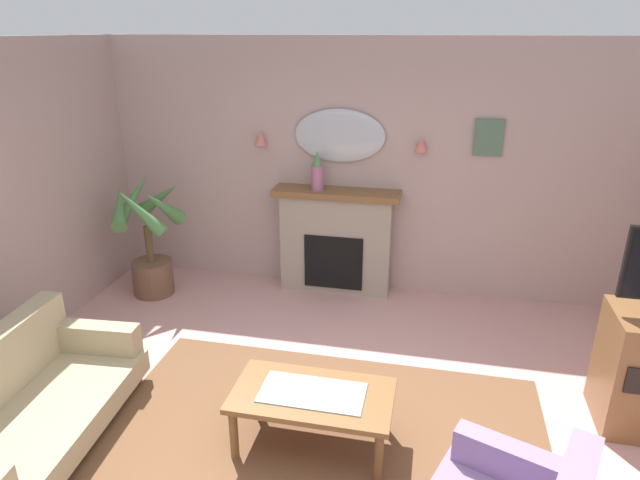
{
  "coord_description": "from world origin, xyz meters",
  "views": [
    {
      "loc": [
        0.67,
        -2.71,
        2.76
      ],
      "look_at": [
        -0.31,
        1.74,
        0.99
      ],
      "focal_mm": 30.66,
      "sensor_mm": 36.0,
      "label": 1
    }
  ],
  "objects_px": {
    "mantel_vase_right": "(317,173)",
    "coffee_table": "(312,400)",
    "wall_sconce_left": "(261,138)",
    "fireplace": "(336,242)",
    "potted_plant_tall_palm": "(148,239)",
    "floral_couch": "(22,405)",
    "framed_picture": "(489,138)",
    "wall_sconce_right": "(421,145)",
    "wall_mirror": "(339,136)"
  },
  "relations": [
    {
      "from": "floral_couch",
      "to": "mantel_vase_right",
      "type": "bearing_deg",
      "value": 62.89
    },
    {
      "from": "mantel_vase_right",
      "to": "wall_sconce_left",
      "type": "distance_m",
      "value": 0.73
    },
    {
      "from": "fireplace",
      "to": "mantel_vase_right",
      "type": "relative_size",
      "value": 3.24
    },
    {
      "from": "fireplace",
      "to": "wall_mirror",
      "type": "relative_size",
      "value": 1.42
    },
    {
      "from": "fireplace",
      "to": "wall_sconce_left",
      "type": "bearing_deg",
      "value": 173.84
    },
    {
      "from": "potted_plant_tall_palm",
      "to": "coffee_table",
      "type": "bearing_deg",
      "value": -40.64
    },
    {
      "from": "wall_mirror",
      "to": "wall_sconce_right",
      "type": "relative_size",
      "value": 6.86
    },
    {
      "from": "wall_mirror",
      "to": "framed_picture",
      "type": "bearing_deg",
      "value": 0.38
    },
    {
      "from": "mantel_vase_right",
      "to": "wall_mirror",
      "type": "xyz_separation_m",
      "value": [
        0.2,
        0.17,
        0.37
      ]
    },
    {
      "from": "wall_sconce_right",
      "to": "coffee_table",
      "type": "xyz_separation_m",
      "value": [
        -0.54,
        -2.57,
        -1.28
      ]
    },
    {
      "from": "framed_picture",
      "to": "coffee_table",
      "type": "distance_m",
      "value": 3.19
    },
    {
      "from": "fireplace",
      "to": "wall_mirror",
      "type": "xyz_separation_m",
      "value": [
        0.0,
        0.14,
        1.14
      ]
    },
    {
      "from": "coffee_table",
      "to": "floral_couch",
      "type": "relative_size",
      "value": 0.62
    },
    {
      "from": "mantel_vase_right",
      "to": "coffee_table",
      "type": "height_order",
      "value": "mantel_vase_right"
    },
    {
      "from": "fireplace",
      "to": "wall_sconce_left",
      "type": "distance_m",
      "value": 1.38
    },
    {
      "from": "mantel_vase_right",
      "to": "coffee_table",
      "type": "distance_m",
      "value": 2.68
    },
    {
      "from": "framed_picture",
      "to": "wall_sconce_left",
      "type": "bearing_deg",
      "value": -178.54
    },
    {
      "from": "fireplace",
      "to": "potted_plant_tall_palm",
      "type": "xyz_separation_m",
      "value": [
        -1.96,
        -0.53,
        0.07
      ]
    },
    {
      "from": "wall_sconce_right",
      "to": "potted_plant_tall_palm",
      "type": "distance_m",
      "value": 3.05
    },
    {
      "from": "wall_sconce_left",
      "to": "framed_picture",
      "type": "height_order",
      "value": "framed_picture"
    },
    {
      "from": "wall_sconce_right",
      "to": "fireplace",
      "type": "bearing_deg",
      "value": -173.84
    },
    {
      "from": "wall_mirror",
      "to": "coffee_table",
      "type": "xyz_separation_m",
      "value": [
        0.31,
        -2.62,
        -1.33
      ]
    },
    {
      "from": "mantel_vase_right",
      "to": "wall_mirror",
      "type": "bearing_deg",
      "value": 40.36
    },
    {
      "from": "wall_sconce_right",
      "to": "framed_picture",
      "type": "height_order",
      "value": "framed_picture"
    },
    {
      "from": "wall_mirror",
      "to": "wall_sconce_left",
      "type": "height_order",
      "value": "wall_mirror"
    },
    {
      "from": "fireplace",
      "to": "wall_sconce_left",
      "type": "xyz_separation_m",
      "value": [
        -0.85,
        0.09,
        1.09
      ]
    },
    {
      "from": "fireplace",
      "to": "floral_couch",
      "type": "bearing_deg",
      "value": -119.96
    },
    {
      "from": "floral_couch",
      "to": "fireplace",
      "type": "bearing_deg",
      "value": 60.04
    },
    {
      "from": "fireplace",
      "to": "wall_sconce_right",
      "type": "relative_size",
      "value": 9.71
    },
    {
      "from": "mantel_vase_right",
      "to": "wall_mirror",
      "type": "height_order",
      "value": "wall_mirror"
    },
    {
      "from": "wall_mirror",
      "to": "framed_picture",
      "type": "relative_size",
      "value": 2.67
    },
    {
      "from": "framed_picture",
      "to": "potted_plant_tall_palm",
      "type": "bearing_deg",
      "value": -168.85
    },
    {
      "from": "mantel_vase_right",
      "to": "wall_sconce_left",
      "type": "xyz_separation_m",
      "value": [
        -0.65,
        0.12,
        0.32
      ]
    },
    {
      "from": "wall_mirror",
      "to": "floral_couch",
      "type": "height_order",
      "value": "wall_mirror"
    },
    {
      "from": "fireplace",
      "to": "mantel_vase_right",
      "type": "xyz_separation_m",
      "value": [
        -0.2,
        -0.03,
        0.77
      ]
    },
    {
      "from": "framed_picture",
      "to": "potted_plant_tall_palm",
      "type": "xyz_separation_m",
      "value": [
        -3.46,
        -0.68,
        -1.11
      ]
    },
    {
      "from": "mantel_vase_right",
      "to": "floral_couch",
      "type": "distance_m",
      "value": 3.37
    },
    {
      "from": "fireplace",
      "to": "wall_mirror",
      "type": "height_order",
      "value": "wall_mirror"
    },
    {
      "from": "mantel_vase_right",
      "to": "coffee_table",
      "type": "bearing_deg",
      "value": -78.2
    },
    {
      "from": "wall_mirror",
      "to": "coffee_table",
      "type": "bearing_deg",
      "value": -83.21
    },
    {
      "from": "wall_mirror",
      "to": "potted_plant_tall_palm",
      "type": "xyz_separation_m",
      "value": [
        -1.96,
        -0.67,
        -1.07
      ]
    },
    {
      "from": "fireplace",
      "to": "framed_picture",
      "type": "relative_size",
      "value": 3.78
    },
    {
      "from": "mantel_vase_right",
      "to": "floral_couch",
      "type": "bearing_deg",
      "value": -117.11
    },
    {
      "from": "mantel_vase_right",
      "to": "framed_picture",
      "type": "height_order",
      "value": "framed_picture"
    },
    {
      "from": "wall_sconce_left",
      "to": "floral_couch",
      "type": "height_order",
      "value": "wall_sconce_left"
    },
    {
      "from": "wall_sconce_left",
      "to": "wall_sconce_right",
      "type": "relative_size",
      "value": 1.0
    },
    {
      "from": "wall_sconce_left",
      "to": "mantel_vase_right",
      "type": "bearing_deg",
      "value": -10.46
    },
    {
      "from": "fireplace",
      "to": "coffee_table",
      "type": "relative_size",
      "value": 1.24
    },
    {
      "from": "mantel_vase_right",
      "to": "wall_sconce_left",
      "type": "relative_size",
      "value": 3.0
    },
    {
      "from": "fireplace",
      "to": "wall_sconce_right",
      "type": "xyz_separation_m",
      "value": [
        0.85,
        0.09,
        1.09
      ]
    }
  ]
}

